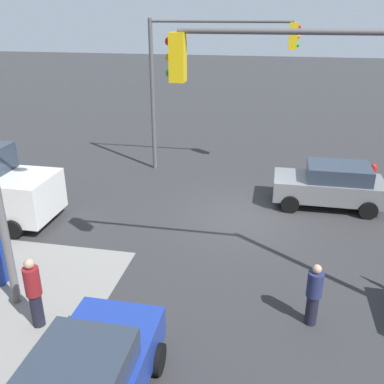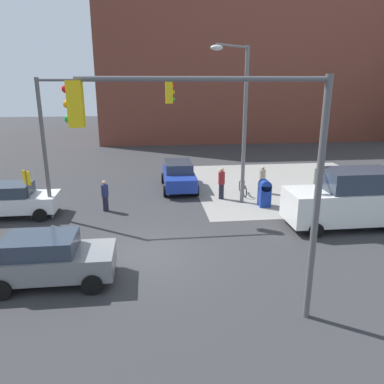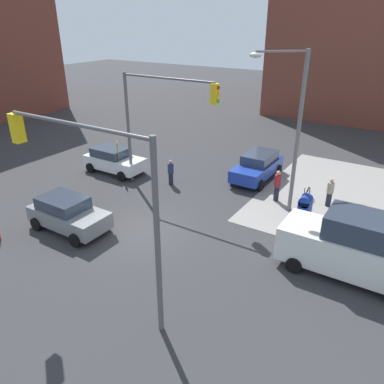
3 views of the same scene
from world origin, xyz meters
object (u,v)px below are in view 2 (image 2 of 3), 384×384
object	(u,v)px
van_white_delivery	(349,199)
hatchback_white	(13,200)
traffic_signal_se_corner	(227,154)
street_lamp_corner	(241,115)
bicycle_leaning_on_fence	(243,189)
pedestrian_crossing	(222,183)
traffic_signal_nw_corner	(95,119)
mailbox_blue	(265,192)
pedestrian_walking_north	(105,195)
pedestrian_waiting	(262,179)
coupe_gray	(50,258)
sedan_blue	(179,175)

from	to	relation	value
van_white_delivery	hatchback_white	bearing A→B (deg)	168.60
traffic_signal_se_corner	street_lamp_corner	world-z (taller)	street_lamp_corner
hatchback_white	bicycle_leaning_on_fence	bearing A→B (deg)	10.88
pedestrian_crossing	street_lamp_corner	bearing A→B (deg)	127.57
street_lamp_corner	bicycle_leaning_on_fence	distance (m)	4.70
street_lamp_corner	traffic_signal_nw_corner	bearing A→B (deg)	-171.47
street_lamp_corner	mailbox_blue	world-z (taller)	street_lamp_corner
mailbox_blue	hatchback_white	bearing A→B (deg)	-179.56
mailbox_blue	pedestrian_walking_north	world-z (taller)	pedestrian_walking_north
pedestrian_walking_north	pedestrian_waiting	bearing A→B (deg)	109.57
hatchback_white	pedestrian_crossing	xyz separation A→B (m)	(10.53, 1.60, 0.09)
mailbox_blue	coupe_gray	distance (m)	11.42
pedestrian_walking_north	traffic_signal_nw_corner	bearing A→B (deg)	-5.28
sedan_blue	coupe_gray	distance (m)	11.77
traffic_signal_se_corner	coupe_gray	xyz separation A→B (m)	(-5.15, 2.77, -3.83)
van_white_delivery	coupe_gray	bearing A→B (deg)	-163.71
traffic_signal_nw_corner	coupe_gray	world-z (taller)	traffic_signal_nw_corner
pedestrian_waiting	bicycle_leaning_on_fence	size ratio (longest dim) A/B	0.91
traffic_signal_nw_corner	bicycle_leaning_on_fence	size ratio (longest dim) A/B	3.71
sedan_blue	traffic_signal_se_corner	bearing A→B (deg)	-89.53
coupe_gray	bicycle_leaning_on_fence	xyz separation A→B (m)	(8.62, 8.93, -0.50)
van_white_delivery	bicycle_leaning_on_fence	xyz separation A→B (m)	(-3.47, 5.40, -0.93)
sedan_blue	coupe_gray	world-z (taller)	same
traffic_signal_se_corner	pedestrian_waiting	bearing A→B (deg)	68.57
traffic_signal_nw_corner	mailbox_blue	world-z (taller)	traffic_signal_nw_corner
street_lamp_corner	mailbox_blue	bearing A→B (deg)	-23.57
hatchback_white	pedestrian_crossing	distance (m)	10.65
sedan_blue	bicycle_leaning_on_fence	world-z (taller)	sedan_blue
pedestrian_waiting	street_lamp_corner	bearing A→B (deg)	92.39
sedan_blue	coupe_gray	size ratio (longest dim) A/B	1.11
street_lamp_corner	van_white_delivery	world-z (taller)	street_lamp_corner
traffic_signal_se_corner	pedestrian_crossing	distance (m)	11.80
coupe_gray	bicycle_leaning_on_fence	world-z (taller)	coupe_gray
mailbox_blue	van_white_delivery	bearing A→B (deg)	-48.11
pedestrian_crossing	van_white_delivery	bearing A→B (deg)	136.16
hatchback_white	van_white_delivery	xyz separation A→B (m)	(15.40, -3.10, 0.44)
street_lamp_corner	van_white_delivery	bearing A→B (deg)	-42.17
street_lamp_corner	sedan_blue	distance (m)	5.87
pedestrian_crossing	pedestrian_walking_north	size ratio (longest dim) A/B	1.12
hatchback_white	pedestrian_waiting	xyz separation A→B (m)	(13.13, 2.50, -0.02)
street_lamp_corner	mailbox_blue	distance (m)	4.18
coupe_gray	van_white_delivery	bearing A→B (deg)	16.29
traffic_signal_se_corner	sedan_blue	distance (m)	13.94
street_lamp_corner	hatchback_white	distance (m)	11.91
traffic_signal_se_corner	pedestrian_walking_north	world-z (taller)	traffic_signal_se_corner
traffic_signal_nw_corner	mailbox_blue	distance (m)	9.22
traffic_signal_nw_corner	pedestrian_crossing	world-z (taller)	traffic_signal_nw_corner
traffic_signal_se_corner	street_lamp_corner	size ratio (longest dim) A/B	0.81
mailbox_blue	pedestrian_crossing	xyz separation A→B (m)	(-2.00, 1.50, 0.17)
van_white_delivery	pedestrian_waiting	bearing A→B (deg)	112.07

